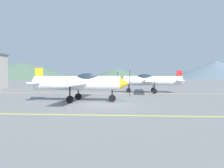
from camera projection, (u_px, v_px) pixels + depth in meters
ground_plane at (106, 103)px, 15.64m from camera, size 400.00×400.00×0.00m
apron_line_near at (97, 115)px, 10.75m from camera, size 80.00×0.16×0.01m
apron_line_far at (113, 93)px, 24.25m from camera, size 80.00×0.16×0.01m
airplane_near at (80, 83)px, 16.40m from camera, size 7.81×9.00×2.70m
airplane_mid at (150, 80)px, 24.88m from camera, size 7.82×9.00×2.70m
hill_left at (23, 71)px, 138.01m from camera, size 77.68×77.68×11.09m
hill_centerleft at (118, 74)px, 175.24m from camera, size 54.48×54.48×7.93m
hill_centerright at (216, 70)px, 155.75m from camera, size 74.45×74.45×13.21m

